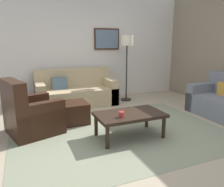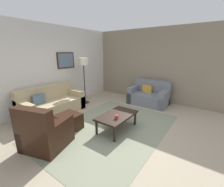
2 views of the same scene
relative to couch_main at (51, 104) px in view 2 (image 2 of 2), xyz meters
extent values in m
plane|color=tan|center=(0.28, -2.10, -0.30)|extent=(8.00, 8.00, 0.00)
cube|color=silver|center=(0.28, 0.50, 1.10)|extent=(6.00, 0.12, 2.80)
cube|color=gray|center=(3.28, -2.10, 1.10)|extent=(0.12, 5.20, 2.80)
cube|color=gray|center=(0.28, -2.10, -0.29)|extent=(3.58, 2.60, 0.01)
cube|color=tan|center=(0.00, -0.10, -0.09)|extent=(1.92, 0.90, 0.42)
cube|color=tan|center=(0.00, 0.23, 0.14)|extent=(1.92, 0.24, 0.88)
cube|color=tan|center=(-0.86, -0.10, 0.01)|extent=(0.20, 0.90, 0.62)
cube|color=tan|center=(0.86, -0.10, 0.01)|extent=(0.20, 0.90, 0.62)
cube|color=slate|center=(-0.38, 0.01, 0.26)|extent=(0.36, 0.12, 0.28)
cube|color=slate|center=(2.64, -2.19, -0.09)|extent=(0.88, 1.40, 0.42)
cube|color=slate|center=(2.96, -2.19, 0.14)|extent=(0.24, 1.40, 0.88)
cube|color=slate|center=(2.64, -1.59, 0.01)|extent=(0.88, 0.20, 0.62)
cube|color=slate|center=(2.64, -2.79, 0.01)|extent=(0.88, 0.20, 0.62)
cube|color=gold|center=(2.74, -2.08, 0.26)|extent=(0.12, 0.36, 0.28)
cube|color=black|center=(-1.08, -1.50, -0.08)|extent=(1.00, 1.00, 0.44)
cube|color=black|center=(-1.37, -1.59, 0.18)|extent=(0.43, 0.82, 0.95)
cube|color=black|center=(-0.98, -1.81, 0.00)|extent=(0.81, 0.39, 0.60)
cube|color=black|center=(-1.17, -1.20, 0.00)|extent=(0.81, 0.39, 0.60)
cube|color=black|center=(-0.36, -1.28, -0.10)|extent=(0.56, 0.56, 0.40)
cylinder|color=black|center=(-0.14, -2.56, -0.12)|extent=(0.06, 0.06, 0.36)
cylinder|color=black|center=(0.84, -2.56, -0.12)|extent=(0.06, 0.06, 0.36)
cylinder|color=black|center=(-0.14, -2.04, -0.12)|extent=(0.06, 0.06, 0.36)
cylinder|color=black|center=(0.84, -2.04, -0.12)|extent=(0.06, 0.06, 0.36)
cube|color=black|center=(0.35, -2.30, 0.09)|extent=(1.10, 0.64, 0.05)
cylinder|color=#B2332D|center=(0.15, -2.43, 0.16)|extent=(0.09, 0.09, 0.09)
cylinder|color=black|center=(1.36, -0.14, -0.28)|extent=(0.28, 0.28, 0.03)
cylinder|color=#262626|center=(1.36, -0.14, 0.43)|extent=(0.04, 0.04, 1.45)
cylinder|color=beige|center=(1.36, -0.14, 1.28)|extent=(0.32, 0.32, 0.26)
cube|color=#382316|center=(1.02, 0.42, 1.32)|extent=(0.72, 0.04, 0.57)
cube|color=slate|center=(1.02, 0.40, 1.32)|extent=(0.64, 0.01, 0.49)
camera|label=1|loc=(-1.20, -5.29, 1.23)|focal=34.91mm
camera|label=2|loc=(-2.53, -4.22, 1.64)|focal=24.03mm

